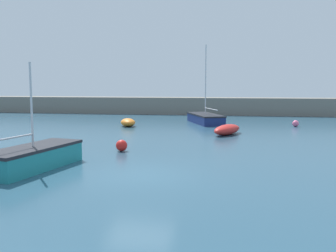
% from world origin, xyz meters
% --- Properties ---
extents(ground_plane, '(120.00, 120.00, 0.20)m').
position_xyz_m(ground_plane, '(0.00, 0.00, -0.10)').
color(ground_plane, '#284C60').
extents(harbor_breakwater, '(51.81, 3.17, 1.90)m').
position_xyz_m(harbor_breakwater, '(0.00, 29.38, 0.95)').
color(harbor_breakwater, slate).
rests_on(harbor_breakwater, ground_plane).
extents(sailboat_tall_mast, '(3.73, 5.88, 6.76)m').
position_xyz_m(sailboat_tall_mast, '(1.14, 19.20, 0.43)').
color(sailboat_tall_mast, navy).
rests_on(sailboat_tall_mast, ground_plane).
extents(fishing_dinghy_green, '(1.84, 2.29, 0.64)m').
position_xyz_m(fishing_dinghy_green, '(-4.85, 15.71, 0.32)').
color(fishing_dinghy_green, orange).
rests_on(fishing_dinghy_green, ground_plane).
extents(rowboat_white_midwater, '(2.33, 3.31, 0.68)m').
position_xyz_m(rowboat_white_midwater, '(3.11, 11.97, 0.34)').
color(rowboat_white_midwater, red).
rests_on(rowboat_white_midwater, ground_plane).
extents(sailboat_short_mast, '(2.43, 5.07, 4.23)m').
position_xyz_m(sailboat_short_mast, '(-4.39, 0.21, 0.47)').
color(sailboat_short_mast, teal).
rests_on(sailboat_short_mast, ground_plane).
extents(mooring_buoy_pink, '(0.52, 0.52, 0.52)m').
position_xyz_m(mooring_buoy_pink, '(8.47, 17.71, 0.26)').
color(mooring_buoy_pink, '#EA668C').
rests_on(mooring_buoy_pink, ground_plane).
extents(mooring_buoy_red, '(0.58, 0.58, 0.58)m').
position_xyz_m(mooring_buoy_red, '(-2.08, 4.66, 0.29)').
color(mooring_buoy_red, red).
rests_on(mooring_buoy_red, ground_plane).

